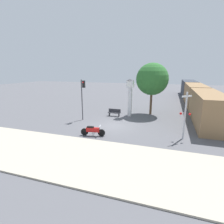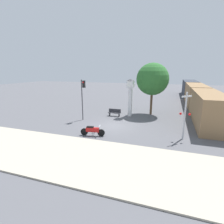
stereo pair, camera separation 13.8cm
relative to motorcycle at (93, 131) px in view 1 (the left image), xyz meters
name	(u,v)px [view 1 (the left image)]	position (x,y,z in m)	size (l,w,h in m)	color
ground_plane	(113,126)	(0.84, 3.31, -0.47)	(120.00, 120.00, 0.00)	#56565B
sidewalk_strip	(80,157)	(0.84, -4.00, -0.42)	(36.00, 6.00, 0.10)	#B2A893
motorcycle	(93,131)	(0.00, 0.00, 0.00)	(2.22, 0.60, 0.99)	black
clock_tower	(130,92)	(1.60, 7.88, 2.63)	(0.99, 0.99, 4.73)	white
freight_train	(195,95)	(10.45, 19.15, 1.23)	(2.80, 33.48, 3.40)	olive
traffic_light	(83,93)	(-3.19, 4.39, 2.76)	(0.50, 0.35, 4.74)	#47474C
railroad_crossing_signal	(185,114)	(7.70, 1.81, 1.74)	(0.90, 0.82, 4.07)	#B7B7BC
street_tree	(152,79)	(4.06, 9.66, 4.18)	(4.12, 4.12, 6.72)	brown
bench	(114,112)	(-0.26, 7.23, 0.02)	(1.60, 0.44, 0.92)	#2D2D33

